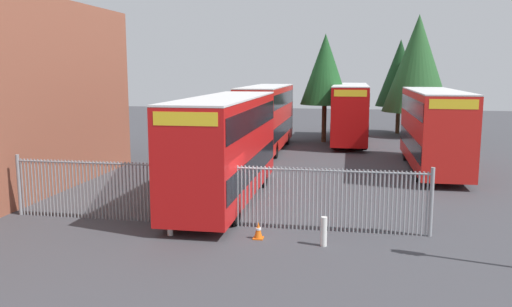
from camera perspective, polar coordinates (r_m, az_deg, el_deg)
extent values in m
plane|color=#3D3D42|center=(26.70, 1.52, -2.91)|extent=(100.00, 100.00, 0.00)
cylinder|color=gray|center=(22.16, -24.19, -3.29)|extent=(0.06, 0.06, 2.20)
cylinder|color=gray|center=(22.08, -23.89, -3.32)|extent=(0.06, 0.06, 2.20)
cylinder|color=gray|center=(22.00, -23.59, -3.34)|extent=(0.06, 0.06, 2.20)
cylinder|color=gray|center=(21.93, -23.29, -3.36)|extent=(0.06, 0.06, 2.20)
cylinder|color=gray|center=(21.85, -22.98, -3.38)|extent=(0.06, 0.06, 2.20)
cylinder|color=gray|center=(21.78, -22.67, -3.40)|extent=(0.06, 0.06, 2.20)
cylinder|color=gray|center=(21.70, -22.36, -3.43)|extent=(0.06, 0.06, 2.20)
cylinder|color=gray|center=(21.63, -22.04, -3.45)|extent=(0.06, 0.06, 2.20)
cylinder|color=gray|center=(21.55, -21.73, -3.47)|extent=(0.06, 0.06, 2.20)
cylinder|color=gray|center=(21.48, -21.41, -3.49)|extent=(0.06, 0.06, 2.20)
cylinder|color=gray|center=(21.41, -21.09, -3.51)|extent=(0.06, 0.06, 2.20)
cylinder|color=gray|center=(21.34, -20.76, -3.54)|extent=(0.06, 0.06, 2.20)
cylinder|color=gray|center=(21.26, -20.44, -3.56)|extent=(0.06, 0.06, 2.20)
cylinder|color=gray|center=(21.19, -20.11, -3.58)|extent=(0.06, 0.06, 2.20)
cylinder|color=gray|center=(21.12, -19.78, -3.60)|extent=(0.06, 0.06, 2.20)
cylinder|color=gray|center=(21.06, -19.45, -3.63)|extent=(0.06, 0.06, 2.20)
cylinder|color=gray|center=(20.99, -19.12, -3.65)|extent=(0.06, 0.06, 2.20)
cylinder|color=gray|center=(20.92, -18.78, -3.67)|extent=(0.06, 0.06, 2.20)
cylinder|color=gray|center=(20.85, -18.44, -3.69)|extent=(0.06, 0.06, 2.20)
cylinder|color=gray|center=(20.79, -18.10, -3.72)|extent=(0.06, 0.06, 2.20)
cylinder|color=gray|center=(20.72, -17.76, -3.74)|extent=(0.06, 0.06, 2.20)
cylinder|color=gray|center=(20.66, -17.42, -3.76)|extent=(0.06, 0.06, 2.20)
cylinder|color=gray|center=(20.59, -17.07, -3.78)|extent=(0.06, 0.06, 2.20)
cylinder|color=gray|center=(20.53, -16.72, -3.81)|extent=(0.06, 0.06, 2.20)
cylinder|color=gray|center=(20.47, -16.37, -3.83)|extent=(0.06, 0.06, 2.20)
cylinder|color=gray|center=(20.41, -16.02, -3.85)|extent=(0.06, 0.06, 2.20)
cylinder|color=gray|center=(20.35, -15.66, -3.87)|extent=(0.06, 0.06, 2.20)
cylinder|color=gray|center=(20.29, -15.30, -3.90)|extent=(0.06, 0.06, 2.20)
cylinder|color=gray|center=(20.23, -14.94, -3.92)|extent=(0.06, 0.06, 2.20)
cylinder|color=gray|center=(20.17, -14.58, -3.94)|extent=(0.06, 0.06, 2.20)
cylinder|color=gray|center=(20.11, -14.22, -3.96)|extent=(0.06, 0.06, 2.20)
cylinder|color=gray|center=(20.05, -13.85, -3.99)|extent=(0.06, 0.06, 2.20)
cylinder|color=gray|center=(20.00, -13.49, -4.01)|extent=(0.06, 0.06, 2.20)
cylinder|color=gray|center=(19.94, -13.12, -4.03)|extent=(0.06, 0.06, 2.20)
cylinder|color=gray|center=(19.89, -12.74, -4.05)|extent=(0.06, 0.06, 2.20)
cylinder|color=gray|center=(19.84, -12.37, -4.07)|extent=(0.06, 0.06, 2.20)
cylinder|color=gray|center=(19.78, -11.99, -4.10)|extent=(0.06, 0.06, 2.20)
cylinder|color=gray|center=(19.73, -11.61, -4.12)|extent=(0.06, 0.06, 2.20)
cylinder|color=gray|center=(19.68, -11.23, -4.14)|extent=(0.06, 0.06, 2.20)
cylinder|color=gray|center=(19.63, -10.85, -4.16)|extent=(0.06, 0.06, 2.20)
cylinder|color=gray|center=(19.58, -10.47, -4.18)|extent=(0.06, 0.06, 2.20)
cylinder|color=gray|center=(19.53, -10.08, -4.21)|extent=(0.06, 0.06, 2.20)
cylinder|color=gray|center=(19.49, -9.69, -4.23)|extent=(0.06, 0.06, 2.20)
cylinder|color=gray|center=(19.44, -9.30, -4.25)|extent=(0.06, 0.06, 2.20)
cylinder|color=gray|center=(19.39, -8.91, -4.27)|extent=(0.06, 0.06, 2.20)
cylinder|color=gray|center=(19.35, -8.52, -4.29)|extent=(0.06, 0.06, 2.20)
cylinder|color=gray|center=(19.31, -8.12, -4.31)|extent=(0.06, 0.06, 2.20)
cylinder|color=gray|center=(19.26, -7.73, -4.34)|extent=(0.06, 0.06, 2.20)
cylinder|color=gray|center=(19.22, -7.33, -4.36)|extent=(0.06, 0.06, 2.20)
cylinder|color=gray|center=(19.18, -6.93, -4.38)|extent=(0.06, 0.06, 2.20)
cylinder|color=gray|center=(19.14, -6.53, -4.40)|extent=(0.06, 0.06, 2.20)
cylinder|color=gray|center=(19.10, -6.12, -4.42)|extent=(0.06, 0.06, 2.20)
cylinder|color=gray|center=(19.06, -5.72, -4.44)|extent=(0.06, 0.06, 2.20)
cylinder|color=gray|center=(19.03, -5.31, -4.46)|extent=(0.06, 0.06, 2.20)
cylinder|color=gray|center=(18.99, -4.90, -4.48)|extent=(0.06, 0.06, 2.20)
cylinder|color=gray|center=(18.95, -4.49, -4.50)|extent=(0.06, 0.06, 2.20)
cylinder|color=gray|center=(18.92, -4.08, -4.52)|extent=(0.06, 0.06, 2.20)
cylinder|color=gray|center=(18.89, -3.66, -4.54)|extent=(0.06, 0.06, 2.20)
cylinder|color=gray|center=(18.86, -3.25, -4.56)|extent=(0.06, 0.06, 2.20)
cylinder|color=gray|center=(18.82, -2.83, -4.58)|extent=(0.06, 0.06, 2.20)
cylinder|color=gray|center=(18.79, -2.41, -4.60)|extent=(0.06, 0.06, 2.20)
cylinder|color=gray|center=(18.76, -1.99, -4.62)|extent=(0.06, 0.06, 2.20)
cylinder|color=gray|center=(18.74, -1.57, -4.64)|extent=(0.06, 0.06, 2.20)
cylinder|color=gray|center=(18.71, -1.15, -4.66)|extent=(0.06, 0.06, 2.20)
cylinder|color=gray|center=(18.68, -0.73, -4.67)|extent=(0.06, 0.06, 2.20)
cylinder|color=gray|center=(18.66, -0.31, -4.69)|extent=(0.06, 0.06, 2.20)
cylinder|color=gray|center=(18.63, 0.12, -4.71)|extent=(0.06, 0.06, 2.20)
cylinder|color=gray|center=(18.61, 0.55, -4.73)|extent=(0.06, 0.06, 2.20)
cylinder|color=gray|center=(18.59, 0.97, -4.75)|extent=(0.06, 0.06, 2.20)
cylinder|color=gray|center=(18.57, 1.40, -4.76)|extent=(0.06, 0.06, 2.20)
cylinder|color=gray|center=(18.55, 1.83, -4.78)|extent=(0.06, 0.06, 2.20)
cylinder|color=gray|center=(18.53, 2.26, -4.80)|extent=(0.06, 0.06, 2.20)
cylinder|color=gray|center=(18.51, 2.69, -4.81)|extent=(0.06, 0.06, 2.20)
cylinder|color=gray|center=(18.49, 3.12, -4.83)|extent=(0.06, 0.06, 2.20)
cylinder|color=gray|center=(18.48, 3.56, -4.85)|extent=(0.06, 0.06, 2.20)
cylinder|color=gray|center=(18.46, 3.99, -4.86)|extent=(0.06, 0.06, 2.20)
cylinder|color=gray|center=(18.45, 4.43, -4.88)|extent=(0.06, 0.06, 2.20)
cylinder|color=gray|center=(18.44, 4.86, -4.89)|extent=(0.06, 0.06, 2.20)
cylinder|color=gray|center=(18.42, 5.30, -4.91)|extent=(0.06, 0.06, 2.20)
cylinder|color=gray|center=(18.41, 5.73, -4.93)|extent=(0.06, 0.06, 2.20)
cylinder|color=gray|center=(18.40, 6.17, -4.94)|extent=(0.06, 0.06, 2.20)
cylinder|color=gray|center=(18.39, 6.61, -4.95)|extent=(0.06, 0.06, 2.20)
cylinder|color=gray|center=(18.39, 7.04, -4.97)|extent=(0.06, 0.06, 2.20)
cylinder|color=gray|center=(18.38, 7.48, -4.98)|extent=(0.06, 0.06, 2.20)
cylinder|color=gray|center=(18.38, 7.92, -5.00)|extent=(0.06, 0.06, 2.20)
cylinder|color=gray|center=(18.37, 8.36, -5.01)|extent=(0.06, 0.06, 2.20)
cylinder|color=gray|center=(18.37, 8.80, -5.02)|extent=(0.06, 0.06, 2.20)
cylinder|color=gray|center=(18.37, 9.24, -5.04)|extent=(0.06, 0.06, 2.20)
cylinder|color=gray|center=(18.36, 9.67, -5.05)|extent=(0.06, 0.06, 2.20)
cylinder|color=gray|center=(18.36, 10.11, -5.06)|extent=(0.06, 0.06, 2.20)
cylinder|color=gray|center=(18.37, 10.55, -5.07)|extent=(0.06, 0.06, 2.20)
cylinder|color=gray|center=(18.37, 10.99, -5.08)|extent=(0.06, 0.06, 2.20)
cylinder|color=gray|center=(18.37, 11.43, -5.09)|extent=(0.06, 0.06, 2.20)
cylinder|color=gray|center=(18.38, 11.87, -5.11)|extent=(0.06, 0.06, 2.20)
cylinder|color=gray|center=(18.38, 12.31, -5.12)|extent=(0.06, 0.06, 2.20)
cylinder|color=gray|center=(18.39, 12.74, -5.13)|extent=(0.06, 0.06, 2.20)
cylinder|color=gray|center=(18.39, 13.18, -5.14)|extent=(0.06, 0.06, 2.20)
cylinder|color=gray|center=(18.40, 13.62, -5.15)|extent=(0.06, 0.06, 2.20)
cylinder|color=gray|center=(18.41, 14.06, -5.16)|extent=(0.06, 0.06, 2.20)
cylinder|color=gray|center=(18.42, 14.49, -5.17)|extent=(0.06, 0.06, 2.20)
cylinder|color=gray|center=(18.44, 14.93, -5.17)|extent=(0.06, 0.06, 2.20)
cylinder|color=gray|center=(18.45, 15.36, -5.18)|extent=(0.06, 0.06, 2.20)
cylinder|color=gray|center=(18.46, 15.80, -5.19)|extent=(0.06, 0.06, 2.20)
cylinder|color=gray|center=(18.48, 16.23, -5.20)|extent=(0.06, 0.06, 2.20)
cylinder|color=gray|center=(18.49, 16.67, -5.21)|extent=(0.06, 0.06, 2.20)
cylinder|color=gray|center=(18.51, 17.10, -5.21)|extent=(0.06, 0.06, 2.20)
cylinder|color=gray|center=(18.53, 17.53, -5.22)|extent=(0.06, 0.06, 2.20)
cylinder|color=gray|center=(18.55, 17.96, -5.23)|extent=(0.06, 0.06, 2.20)
cylinder|color=gray|center=(18.57, 18.39, -5.23)|extent=(0.06, 0.06, 2.20)
cylinder|color=gray|center=(18.78, -4.94, -1.45)|extent=(15.14, 0.07, 0.07)
cylinder|color=gray|center=(22.15, -24.21, -3.10)|extent=(0.14, 0.14, 2.35)
cylinder|color=gray|center=(18.55, 18.40, -5.01)|extent=(0.14, 0.14, 2.35)
cube|color=red|center=(22.13, -3.32, 0.77)|extent=(2.50, 10.80, 4.00)
cube|color=black|center=(22.26, -3.30, -1.27)|extent=(2.54, 10.37, 0.90)
cube|color=black|center=(21.99, -3.34, 3.87)|extent=(2.54, 10.37, 0.90)
cube|color=yellow|center=(16.81, -7.61, 3.74)|extent=(2.12, 0.12, 0.44)
cube|color=silver|center=(21.93, -3.36, 6.03)|extent=(2.50, 10.80, 0.08)
cylinder|color=black|center=(19.64, -8.69, -5.84)|extent=(0.30, 1.04, 1.04)
cylinder|color=black|center=(19.06, -2.38, -6.20)|extent=(0.30, 1.04, 1.04)
cylinder|color=black|center=(25.55, -4.13, -2.28)|extent=(0.30, 1.04, 1.04)
cylinder|color=black|center=(25.10, 0.75, -2.46)|extent=(0.30, 1.04, 1.04)
cube|color=red|center=(30.72, 18.63, 2.64)|extent=(2.50, 10.80, 4.00)
cube|color=black|center=(30.81, 18.55, 1.16)|extent=(2.54, 10.37, 0.90)
cube|color=black|center=(30.62, 18.74, 4.87)|extent=(2.54, 10.37, 0.90)
cube|color=yellow|center=(25.32, 20.56, 5.01)|extent=(2.12, 0.12, 0.44)
cube|color=silver|center=(30.58, 18.82, 6.42)|extent=(2.50, 10.80, 0.08)
cylinder|color=black|center=(27.55, 17.17, -1.84)|extent=(0.30, 1.04, 1.04)
cylinder|color=black|center=(27.91, 21.66, -1.94)|extent=(0.30, 1.04, 1.04)
cylinder|color=black|center=(33.74, 15.90, 0.16)|extent=(0.30, 1.04, 1.04)
cylinder|color=black|center=(34.03, 19.59, 0.06)|extent=(0.30, 1.04, 1.04)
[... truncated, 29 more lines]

